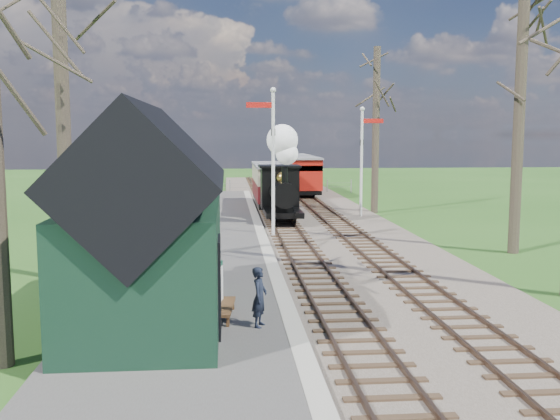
% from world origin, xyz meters
% --- Properties ---
extents(ground, '(140.00, 140.00, 0.00)m').
position_xyz_m(ground, '(0.00, 0.00, 0.00)').
color(ground, '#28541A').
rests_on(ground, ground).
extents(distant_hills, '(114.40, 48.00, 22.02)m').
position_xyz_m(distant_hills, '(1.40, 64.38, -16.21)').
color(distant_hills, '#385B23').
rests_on(distant_hills, ground).
extents(ballast_bed, '(8.00, 60.00, 0.10)m').
position_xyz_m(ballast_bed, '(1.30, 22.00, 0.05)').
color(ballast_bed, brown).
rests_on(ballast_bed, ground).
extents(track_near, '(1.60, 60.00, 0.15)m').
position_xyz_m(track_near, '(0.00, 22.00, 0.10)').
color(track_near, brown).
rests_on(track_near, ground).
extents(track_far, '(1.60, 60.00, 0.15)m').
position_xyz_m(track_far, '(2.60, 22.00, 0.10)').
color(track_far, brown).
rests_on(track_far, ground).
extents(platform, '(5.00, 44.00, 0.20)m').
position_xyz_m(platform, '(-3.50, 14.00, 0.10)').
color(platform, '#474442').
rests_on(platform, ground).
extents(coping_strip, '(0.40, 44.00, 0.21)m').
position_xyz_m(coping_strip, '(-1.20, 14.00, 0.10)').
color(coping_strip, '#B2AD9E').
rests_on(coping_strip, ground).
extents(station_shed, '(3.25, 6.30, 4.78)m').
position_xyz_m(station_shed, '(-4.30, 4.00, 2.27)').
color(station_shed, black).
rests_on(station_shed, platform).
extents(semaphore_near, '(1.22, 0.24, 6.22)m').
position_xyz_m(semaphore_near, '(-0.77, 16.00, 3.62)').
color(semaphore_near, silver).
rests_on(semaphore_near, ground).
extents(semaphore_far, '(1.22, 0.24, 5.72)m').
position_xyz_m(semaphore_far, '(4.37, 22.00, 3.35)').
color(semaphore_far, silver).
rests_on(semaphore_far, ground).
extents(bare_trees, '(15.51, 22.39, 12.00)m').
position_xyz_m(bare_trees, '(1.33, 10.10, 5.21)').
color(bare_trees, '#382D23').
rests_on(bare_trees, ground).
extents(fence_line, '(12.60, 0.08, 1.00)m').
position_xyz_m(fence_line, '(0.30, 36.00, 0.55)').
color(fence_line, slate).
rests_on(fence_line, ground).
extents(locomotive, '(1.83, 4.27, 4.57)m').
position_xyz_m(locomotive, '(-0.01, 19.98, 2.11)').
color(locomotive, black).
rests_on(locomotive, ground).
extents(coach, '(2.13, 7.32, 2.25)m').
position_xyz_m(coach, '(0.00, 26.04, 1.54)').
color(coach, black).
rests_on(coach, ground).
extents(red_carriage_a, '(2.13, 5.27, 2.24)m').
position_xyz_m(red_carriage_a, '(2.60, 33.00, 1.54)').
color(red_carriage_a, black).
rests_on(red_carriage_a, ground).
extents(red_carriage_b, '(2.13, 5.27, 2.24)m').
position_xyz_m(red_carriage_b, '(2.60, 38.50, 1.54)').
color(red_carriage_b, black).
rests_on(red_carriage_b, ground).
extents(sign_board, '(0.24, 0.82, 1.19)m').
position_xyz_m(sign_board, '(-2.83, 4.32, 0.80)').
color(sign_board, '#0F4A31').
rests_on(sign_board, platform).
extents(bench, '(0.59, 1.58, 0.88)m').
position_xyz_m(bench, '(-2.83, 4.10, 0.61)').
color(bench, '#4F341C').
rests_on(bench, platform).
extents(person, '(0.45, 0.55, 1.30)m').
position_xyz_m(person, '(-1.93, 3.38, 0.85)').
color(person, black).
rests_on(person, platform).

